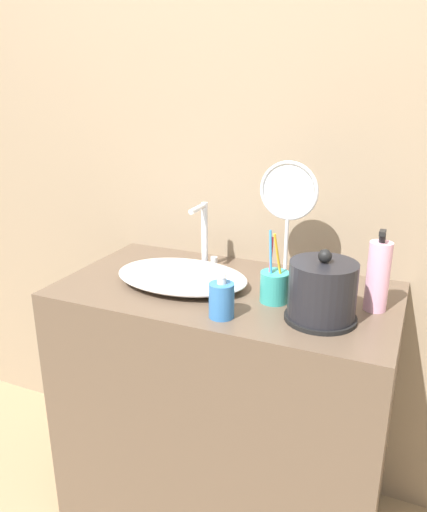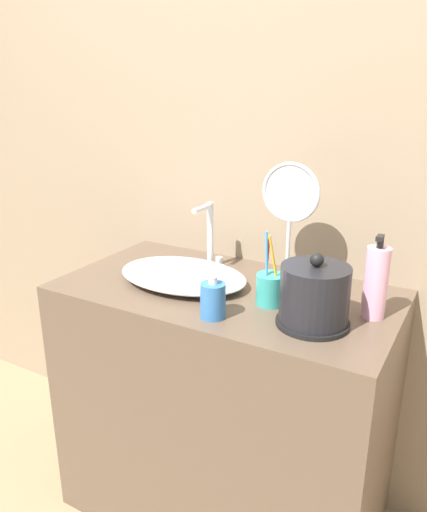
{
  "view_description": "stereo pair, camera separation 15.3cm",
  "coord_description": "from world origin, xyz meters",
  "px_view_note": "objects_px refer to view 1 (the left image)",
  "views": [
    {
      "loc": [
        0.54,
        -1.05,
        1.46
      ],
      "look_at": [
        -0.04,
        0.28,
        0.96
      ],
      "focal_mm": 35.0,
      "sensor_mm": 36.0,
      "label": 1
    },
    {
      "loc": [
        0.68,
        -0.98,
        1.46
      ],
      "look_at": [
        -0.04,
        0.28,
        0.96
      ],
      "focal_mm": 35.0,
      "sensor_mm": 36.0,
      "label": 2
    }
  ],
  "objects_px": {
    "toothbrush_cup": "(274,286)",
    "vanity_mirror": "(288,216)",
    "faucet": "(205,234)",
    "electric_kettle": "(322,293)",
    "lotion_bottle": "(378,276)",
    "shampoo_bottle": "(222,299)"
  },
  "relations": [
    {
      "from": "shampoo_bottle",
      "to": "lotion_bottle",
      "type": "bearing_deg",
      "value": 29.92
    },
    {
      "from": "toothbrush_cup",
      "to": "shampoo_bottle",
      "type": "relative_size",
      "value": 1.52
    },
    {
      "from": "faucet",
      "to": "electric_kettle",
      "type": "distance_m",
      "value": 0.51
    },
    {
      "from": "faucet",
      "to": "vanity_mirror",
      "type": "distance_m",
      "value": 0.31
    },
    {
      "from": "vanity_mirror",
      "to": "faucet",
      "type": "bearing_deg",
      "value": 176.06
    },
    {
      "from": "toothbrush_cup",
      "to": "vanity_mirror",
      "type": "xyz_separation_m",
      "value": [
        -0.01,
        0.16,
        0.17
      ]
    },
    {
      "from": "lotion_bottle",
      "to": "vanity_mirror",
      "type": "relative_size",
      "value": 0.6
    },
    {
      "from": "vanity_mirror",
      "to": "toothbrush_cup",
      "type": "bearing_deg",
      "value": -85.22
    },
    {
      "from": "toothbrush_cup",
      "to": "vanity_mirror",
      "type": "relative_size",
      "value": 0.55
    },
    {
      "from": "faucet",
      "to": "electric_kettle",
      "type": "height_order",
      "value": "faucet"
    },
    {
      "from": "toothbrush_cup",
      "to": "lotion_bottle",
      "type": "bearing_deg",
      "value": 12.27
    },
    {
      "from": "lotion_bottle",
      "to": "shampoo_bottle",
      "type": "bearing_deg",
      "value": -150.08
    },
    {
      "from": "lotion_bottle",
      "to": "shampoo_bottle",
      "type": "height_order",
      "value": "lotion_bottle"
    },
    {
      "from": "electric_kettle",
      "to": "toothbrush_cup",
      "type": "relative_size",
      "value": 0.93
    },
    {
      "from": "vanity_mirror",
      "to": "electric_kettle",
      "type": "bearing_deg",
      "value": -53.73
    },
    {
      "from": "electric_kettle",
      "to": "vanity_mirror",
      "type": "bearing_deg",
      "value": 126.27
    },
    {
      "from": "electric_kettle",
      "to": "toothbrush_cup",
      "type": "distance_m",
      "value": 0.17
    },
    {
      "from": "electric_kettle",
      "to": "lotion_bottle",
      "type": "relative_size",
      "value": 0.85
    },
    {
      "from": "lotion_bottle",
      "to": "shampoo_bottle",
      "type": "relative_size",
      "value": 1.65
    },
    {
      "from": "electric_kettle",
      "to": "vanity_mirror",
      "type": "distance_m",
      "value": 0.31
    },
    {
      "from": "toothbrush_cup",
      "to": "shampoo_bottle",
      "type": "distance_m",
      "value": 0.19
    },
    {
      "from": "electric_kettle",
      "to": "lotion_bottle",
      "type": "bearing_deg",
      "value": 45.08
    }
  ]
}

